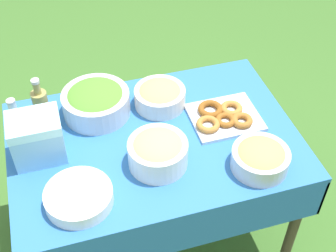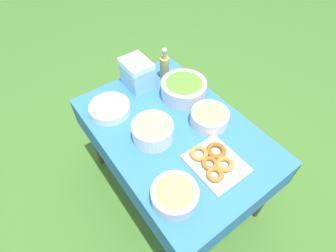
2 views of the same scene
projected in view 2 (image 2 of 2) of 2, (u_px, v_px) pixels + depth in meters
name	position (u px, v px, depth m)	size (l,w,h in m)	color
ground_plane	(173.00, 186.00, 2.23)	(14.00, 14.00, 0.00)	#3D6B28
picnic_table	(174.00, 139.00, 1.73)	(1.28, 0.87, 0.76)	#2D6BB2
salad_bowl	(184.00, 88.00, 1.80)	(0.31, 0.31, 0.14)	silver
pasta_bowl	(153.00, 130.00, 1.56)	(0.25, 0.25, 0.14)	white
donut_platter	(215.00, 162.00, 1.47)	(0.32, 0.27, 0.05)	silver
plate_stack	(110.00, 109.00, 1.73)	(0.27, 0.27, 0.06)	white
olive_oil_bottle	(165.00, 67.00, 1.92)	(0.07, 0.07, 0.24)	#998E4C
bread_bowl	(210.00, 116.00, 1.65)	(0.24, 0.24, 0.11)	silver
fruit_bowl	(175.00, 194.00, 1.31)	(0.24, 0.24, 0.11)	silver
cooler_box	(137.00, 74.00, 1.85)	(0.21, 0.17, 0.21)	#8CC6E5
salt_shaker	(164.00, 60.00, 2.07)	(0.04, 0.04, 0.08)	white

